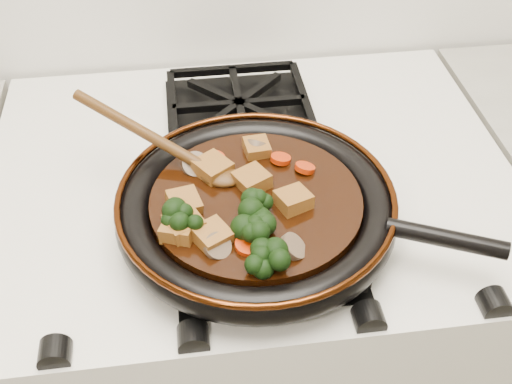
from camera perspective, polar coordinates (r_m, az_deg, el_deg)
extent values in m
cube|color=white|center=(1.27, -0.37, -13.83)|extent=(0.76, 0.60, 0.90)
cylinder|color=black|center=(0.82, 0.00, -1.92)|extent=(0.33, 0.33, 0.01)
torus|color=black|center=(0.81, 0.00, -1.46)|extent=(0.35, 0.35, 0.04)
torus|color=#401C09|center=(0.80, 0.00, -0.37)|extent=(0.35, 0.35, 0.01)
cylinder|color=black|center=(0.78, 16.56, -3.98)|extent=(0.14, 0.08, 0.02)
cylinder|color=black|center=(0.81, 0.00, -1.10)|extent=(0.27, 0.27, 0.02)
cube|color=brown|center=(0.83, -3.89, 2.10)|extent=(0.06, 0.06, 0.02)
cube|color=brown|center=(0.86, 0.07, 3.90)|extent=(0.04, 0.04, 0.02)
cube|color=brown|center=(0.76, -6.37, -2.96)|extent=(0.05, 0.05, 0.03)
cube|color=brown|center=(0.81, -0.36, 1.06)|extent=(0.05, 0.05, 0.03)
cube|color=brown|center=(0.74, -3.92, -3.95)|extent=(0.05, 0.05, 0.02)
cube|color=brown|center=(0.79, -6.41, -1.04)|extent=(0.05, 0.05, 0.03)
cube|color=brown|center=(0.79, 3.34, -0.75)|extent=(0.05, 0.05, 0.03)
cube|color=brown|center=(0.76, -6.83, -3.25)|extent=(0.05, 0.05, 0.02)
cylinder|color=#B52705|center=(0.74, -0.66, -4.71)|extent=(0.03, 0.03, 0.01)
cylinder|color=#B52705|center=(0.85, -3.67, 2.88)|extent=(0.03, 0.03, 0.01)
cylinder|color=#B52705|center=(0.85, 2.20, 2.97)|extent=(0.03, 0.03, 0.02)
cylinder|color=#B52705|center=(0.84, 4.36, 2.16)|extent=(0.03, 0.03, 0.02)
cylinder|color=brown|center=(0.87, 0.11, 4.15)|extent=(0.04, 0.04, 0.03)
cylinder|color=brown|center=(0.84, -5.42, 2.42)|extent=(0.04, 0.04, 0.03)
cylinder|color=brown|center=(0.73, -3.45, -4.83)|extent=(0.04, 0.04, 0.03)
cylinder|color=brown|center=(0.73, 3.33, -4.88)|extent=(0.04, 0.04, 0.03)
ellipsoid|color=#4B2C10|center=(0.83, -3.27, 1.48)|extent=(0.07, 0.06, 0.02)
cylinder|color=#4B2C10|center=(0.86, -9.72, 5.10)|extent=(0.02, 0.02, 0.22)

